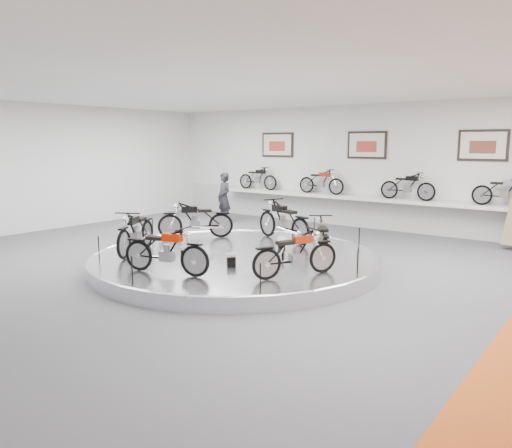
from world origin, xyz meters
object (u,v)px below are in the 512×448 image
Objects in this scene: display_platform at (236,261)px; bike_b at (283,221)px; bike_d at (136,231)px; visitor at (224,198)px; bike_a at (322,238)px; shelf at (361,198)px; bike_c at (196,220)px; bike_e at (166,250)px; bike_f at (296,253)px.

display_platform is 3.61× the size of bike_b.
display_platform is 3.84× the size of bike_d.
visitor is (-2.49, 5.93, 0.08)m from bike_d.
display_platform is 3.66× the size of visitor.
bike_d is (-3.63, -2.08, 0.04)m from bike_a.
shelf is at bearing 40.11° from visitor.
bike_e is (2.09, -2.96, -0.03)m from bike_c.
display_platform is 2.31m from bike_f.
bike_a is 0.86× the size of bike_b.
shelf is 4.47m from bike_b.
visitor is at bearing 76.93° from bike_f.
bike_f is at bearing -73.75° from shelf.
bike_b is 4.04m from bike_e.
bike_a is 0.92× the size of bike_c.
display_platform is 6.46m from visitor.
display_platform is at bearing 76.01° from bike_e.
bike_d is at bearing 123.60° from bike_f.
bike_e is at bearing 149.98° from bike_f.
bike_c is at bearing -39.86° from visitor.
bike_e is (1.94, -0.87, -0.03)m from bike_d.
bike_d reaches higher than shelf.
visitor is at bearing -158.70° from shelf.
bike_f is 8.48m from visitor.
shelf is 7.24× the size of bike_a.
bike_b is 1.07× the size of bike_c.
bike_b is 2.30m from bike_c.
bike_a is 3.78m from bike_c.
bike_e is 8.11m from visitor.
bike_e reaches higher than bike_a.
bike_d reaches higher than bike_f.
bike_b is (-0.02, -4.47, -0.18)m from shelf.
bike_d is (-1.88, -3.17, -0.03)m from bike_b.
bike_c is at bearing 110.19° from bike_e.
bike_b is 3.44m from bike_f.
bike_f is (2.09, -0.78, 0.60)m from display_platform.
display_platform is 2.31m from bike_c.
bike_d reaches higher than bike_e.
bike_a is 0.97× the size of bike_e.
bike_b is at bearing -13.48° from visitor.
bike_f is 0.87× the size of visitor.
visitor is (-6.48, 5.47, 0.13)m from bike_f.
bike_a is at bearing 45.15° from bike_e.
bike_d is 4.02m from bike_f.
visitor reaches higher than bike_b.
bike_e is at bearing 110.42° from bike_b.
bike_b reaches higher than bike_d.
bike_d is at bearing 140.71° from bike_e.
bike_b is 1.06× the size of bike_d.
bike_c is (-2.05, 0.85, 0.64)m from display_platform.
display_platform is at bearing -90.00° from shelf.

